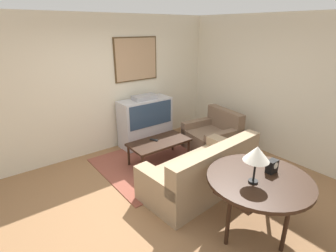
# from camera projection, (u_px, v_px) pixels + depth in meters

# --- Properties ---
(ground_plane) EXTENTS (12.00, 12.00, 0.00)m
(ground_plane) POSITION_uv_depth(u_px,v_px,m) (165.00, 196.00, 4.06)
(ground_plane) COLOR #8E6642
(wall_back) EXTENTS (12.00, 0.10, 2.70)m
(wall_back) POSITION_uv_depth(u_px,v_px,m) (101.00, 86.00, 5.16)
(wall_back) COLOR beige
(wall_back) RESTS_ON ground_plane
(wall_right) EXTENTS (0.06, 12.00, 2.70)m
(wall_right) POSITION_uv_depth(u_px,v_px,m) (273.00, 87.00, 5.08)
(wall_right) COLOR beige
(wall_right) RESTS_ON ground_plane
(area_rug) EXTENTS (2.34, 1.85, 0.01)m
(area_rug) POSITION_uv_depth(u_px,v_px,m) (163.00, 160.00, 5.12)
(area_rug) COLOR brown
(area_rug) RESTS_ON ground_plane
(tv) EXTENTS (1.13, 0.48, 1.11)m
(tv) POSITION_uv_depth(u_px,v_px,m) (145.00, 122.00, 5.67)
(tv) COLOR #B7B7BC
(tv) RESTS_ON ground_plane
(couch) EXTENTS (1.93, 1.05, 0.85)m
(couch) POSITION_uv_depth(u_px,v_px,m) (202.00, 173.00, 4.11)
(couch) COLOR #9E8466
(couch) RESTS_ON ground_plane
(armchair) EXTENTS (1.01, 1.07, 0.83)m
(armchair) POSITION_uv_depth(u_px,v_px,m) (213.00, 137.00, 5.50)
(armchair) COLOR brown
(armchair) RESTS_ON ground_plane
(coffee_table) EXTENTS (1.15, 0.59, 0.44)m
(coffee_table) POSITION_uv_depth(u_px,v_px,m) (159.00, 143.00, 4.92)
(coffee_table) COLOR black
(coffee_table) RESTS_ON ground_plane
(console_table) EXTENTS (1.24, 1.24, 0.78)m
(console_table) POSITION_uv_depth(u_px,v_px,m) (259.00, 183.00, 3.11)
(console_table) COLOR black
(console_table) RESTS_ON ground_plane
(table_lamp) EXTENTS (0.29, 0.29, 0.45)m
(table_lamp) POSITION_uv_depth(u_px,v_px,m) (257.00, 154.00, 2.88)
(table_lamp) COLOR black
(table_lamp) RESTS_ON console_table
(mantel_clock) EXTENTS (0.14, 0.10, 0.16)m
(mantel_clock) POSITION_uv_depth(u_px,v_px,m) (272.00, 166.00, 3.18)
(mantel_clock) COLOR black
(mantel_clock) RESTS_ON console_table
(remote) EXTENTS (0.11, 0.16, 0.02)m
(remote) POSITION_uv_depth(u_px,v_px,m) (154.00, 140.00, 4.94)
(remote) COLOR black
(remote) RESTS_ON coffee_table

